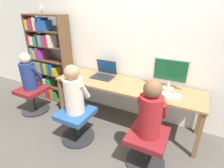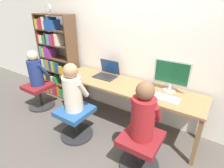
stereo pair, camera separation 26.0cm
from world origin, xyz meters
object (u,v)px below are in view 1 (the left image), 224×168
person_at_monitor (150,111)px  office_chair_right (77,122)px  laptop (104,74)px  office_chair_side (33,97)px  keyboard (165,95)px  bookshelf (47,60)px  desktop_monitor (170,72)px  office_chair_left (147,146)px  desk_clock (39,9)px  person_at_laptop (74,91)px  person_near_shelf (28,73)px

person_at_monitor → office_chair_right: bearing=-179.1°
laptop → office_chair_side: laptop is taller
keyboard → bookshelf: (-2.38, 0.21, 0.11)m
desktop_monitor → laptop: size_ratio=1.36×
office_chair_left → desk_clock: size_ratio=2.92×
person_at_monitor → laptop: bearing=143.1°
keyboard → desk_clock: size_ratio=2.36×
keyboard → bookshelf: size_ratio=0.24×
office_chair_left → bookshelf: size_ratio=0.29×
person_at_laptop → desktop_monitor: bearing=36.7°
person_at_monitor → desk_clock: bearing=162.7°
bookshelf → desktop_monitor: bearing=1.0°
office_chair_right → bookshelf: bookshelf is taller
office_chair_side → keyboard: bearing=8.1°
office_chair_left → person_at_laptop: bearing=-179.6°
desktop_monitor → office_chair_left: (-0.04, -0.80, -0.69)m
office_chair_left → desk_clock: (-2.22, 0.70, 1.50)m
office_chair_right → office_chair_side: bearing=168.5°
bookshelf → desk_clock: 0.95m
office_chair_left → person_at_laptop: size_ratio=0.72×
bookshelf → office_chair_side: (0.10, -0.53, -0.56)m
office_chair_right → person_near_shelf: 1.30m
office_chair_left → person_at_monitor: person_at_monitor is taller
office_chair_left → person_at_laptop: person_at_laptop is taller
desktop_monitor → laptop: (-1.06, -0.03, -0.19)m
desktop_monitor → desk_clock: bearing=-177.3°
person_at_laptop → person_near_shelf: bearing=168.5°
laptop → desktop_monitor: bearing=1.9°
laptop → desk_clock: desk_clock is taller
person_at_laptop → desk_clock: (-1.18, 0.71, 1.00)m
office_chair_left → person_at_monitor: size_ratio=0.72×
person_at_laptop → office_chair_side: 1.30m
keyboard → office_chair_left: (-0.05, -0.55, -0.46)m
office_chair_left → bookshelf: bookshelf is taller
desk_clock → office_chair_side: 1.57m
keyboard → desk_clock: (-2.27, 0.15, 1.05)m
keyboard → office_chair_right: (-1.10, -0.56, -0.46)m
laptop → office_chair_side: 1.41m
person_at_laptop → bookshelf: size_ratio=0.41×
laptop → bookshelf: 1.31m
keyboard → person_at_laptop: 1.23m
desktop_monitor → person_at_laptop: bearing=-143.3°
desktop_monitor → office_chair_right: size_ratio=1.01×
desktop_monitor → person_near_shelf: 2.35m
desktop_monitor → laptop: bearing=-178.1°
office_chair_left → person_near_shelf: person_near_shelf is taller
keyboard → desk_clock: bearing=176.3°
person_at_laptop → person_at_monitor: bearing=0.6°
office_chair_right → desk_clock: bearing=148.9°
keyboard → person_at_monitor: size_ratio=0.58×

